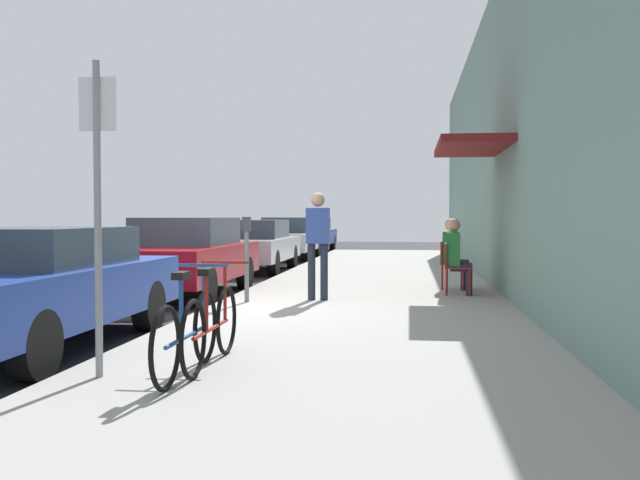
% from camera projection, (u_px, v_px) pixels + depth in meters
% --- Properties ---
extents(ground_plane, '(60.00, 60.00, 0.00)m').
position_uv_depth(ground_plane, '(203.00, 317.00, 10.10)').
color(ground_plane, '#2D2D30').
extents(sidewalk_slab, '(4.50, 32.00, 0.12)m').
position_uv_depth(sidewalk_slab, '(367.00, 299.00, 11.80)').
color(sidewalk_slab, '#9E9B93').
rests_on(sidewalk_slab, ground_plane).
extents(building_facade, '(1.40, 32.00, 5.76)m').
position_uv_depth(building_facade, '(515.00, 128.00, 11.40)').
color(building_facade, gray).
rests_on(building_facade, ground_plane).
extents(parked_car_0, '(1.80, 4.40, 1.33)m').
position_uv_depth(parked_car_0, '(33.00, 285.00, 7.61)').
color(parked_car_0, navy).
rests_on(parked_car_0, ground_plane).
extents(parked_car_1, '(1.80, 4.40, 1.42)m').
position_uv_depth(parked_car_1, '(186.00, 255.00, 12.81)').
color(parked_car_1, maroon).
rests_on(parked_car_1, ground_plane).
extents(parked_car_2, '(1.80, 4.40, 1.35)m').
position_uv_depth(parked_car_2, '(254.00, 245.00, 18.47)').
color(parked_car_2, '#B7B7BC').
rests_on(parked_car_2, ground_plane).
extents(parked_car_3, '(1.80, 4.40, 1.41)m').
position_uv_depth(parked_car_3, '(288.00, 238.00, 23.74)').
color(parked_car_3, '#B7B7BC').
rests_on(parked_car_3, ground_plane).
extents(parked_car_4, '(1.80, 4.40, 1.40)m').
position_uv_depth(parked_car_4, '(310.00, 234.00, 28.95)').
color(parked_car_4, navy).
rests_on(parked_car_4, ground_plane).
extents(parking_meter, '(0.12, 0.10, 1.32)m').
position_uv_depth(parking_meter, '(247.00, 253.00, 10.86)').
color(parking_meter, slate).
rests_on(parking_meter, sidewalk_slab).
extents(street_sign, '(0.32, 0.06, 2.60)m').
position_uv_depth(street_sign, '(98.00, 193.00, 5.77)').
color(street_sign, gray).
rests_on(street_sign, sidewalk_slab).
extents(bicycle_0, '(0.46, 1.71, 0.90)m').
position_uv_depth(bicycle_0, '(187.00, 333.00, 5.85)').
color(bicycle_0, black).
rests_on(bicycle_0, sidewalk_slab).
extents(bicycle_1, '(0.46, 1.71, 0.90)m').
position_uv_depth(bicycle_1, '(211.00, 325.00, 6.24)').
color(bicycle_1, black).
rests_on(bicycle_1, sidewalk_slab).
extents(cafe_chair_0, '(0.47, 0.47, 0.87)m').
position_uv_depth(cafe_chair_0, '(453.00, 265.00, 11.88)').
color(cafe_chair_0, maroon).
rests_on(cafe_chair_0, sidewalk_slab).
extents(seated_patron_0, '(0.44, 0.38, 1.29)m').
position_uv_depth(seated_patron_0, '(457.00, 254.00, 11.86)').
color(seated_patron_0, '#232838').
rests_on(seated_patron_0, sidewalk_slab).
extents(cafe_chair_1, '(0.54, 0.54, 0.87)m').
position_uv_depth(cafe_chair_1, '(450.00, 262.00, 12.79)').
color(cafe_chair_1, maroon).
rests_on(cafe_chair_1, sidewalk_slab).
extents(seated_patron_1, '(0.49, 0.44, 1.29)m').
position_uv_depth(seated_patron_1, '(454.00, 251.00, 12.76)').
color(seated_patron_1, '#232838').
rests_on(seated_patron_1, sidewalk_slab).
extents(pedestrian_standing, '(0.36, 0.22, 1.70)m').
position_uv_depth(pedestrian_standing, '(318.00, 237.00, 11.09)').
color(pedestrian_standing, '#232838').
rests_on(pedestrian_standing, sidewalk_slab).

